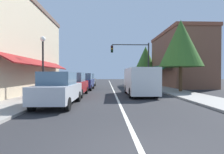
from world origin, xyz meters
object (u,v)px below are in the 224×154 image
parked_car_nearest_left (59,89)px  tree_right_far (146,58)px  street_lamp_left_near (43,56)px  van_in_lane (140,81)px  tree_right_near (181,43)px  traffic_signal_mast_arm (136,57)px  parked_car_third_left (85,82)px  parked_car_second_left (74,84)px  parked_car_far_left (88,80)px

parked_car_nearest_left → tree_right_far: size_ratio=0.64×
street_lamp_left_near → tree_right_far: (11.05, 17.18, 1.50)m
van_in_lane → tree_right_near: size_ratio=0.79×
parked_car_nearest_left → street_lamp_left_near: bearing=124.1°
traffic_signal_mast_arm → tree_right_far: tree_right_far is taller
parked_car_third_left → traffic_signal_mast_arm: size_ratio=0.71×
parked_car_nearest_left → van_in_lane: (5.10, 4.28, 0.27)m
parked_car_second_left → traffic_signal_mast_arm: size_ratio=0.72×
parked_car_third_left → van_in_lane: size_ratio=0.79×
tree_right_near → tree_right_far: 13.80m
street_lamp_left_near → parked_car_far_left: bearing=80.7°
parked_car_nearest_left → parked_car_far_left: same height
parked_car_nearest_left → tree_right_near: tree_right_near is taller
parked_car_second_left → street_lamp_left_near: bearing=-143.3°
parked_car_nearest_left → parked_car_far_left: bearing=90.7°
tree_right_near → tree_right_far: (0.01, 13.80, -0.03)m
parked_car_third_left → tree_right_far: bearing=50.5°
traffic_signal_mast_arm → tree_right_near: (2.89, -6.95, 0.49)m
tree_right_near → tree_right_far: bearing=90.0°
parked_car_third_left → tree_right_near: (9.03, -3.24, 3.55)m
tree_right_far → street_lamp_left_near: bearing=-122.8°
parked_car_far_left → street_lamp_left_near: 11.81m
parked_car_nearest_left → tree_right_far: bearing=66.2°
parked_car_far_left → tree_right_near: size_ratio=0.63×
street_lamp_left_near → tree_right_far: bearing=57.2°
parked_car_nearest_left → traffic_signal_mast_arm: bearing=65.2°
parked_car_far_left → tree_right_far: tree_right_far is taller
parked_car_second_left → tree_right_near: tree_right_near is taller
parked_car_third_left → parked_car_far_left: bearing=92.4°
van_in_lane → tree_right_far: size_ratio=0.81×
van_in_lane → parked_car_second_left: bearing=-177.4°
parked_car_second_left → van_in_lane: size_ratio=0.79×
parked_car_third_left → street_lamp_left_near: (-2.00, -6.61, 2.03)m
parked_car_second_left → traffic_signal_mast_arm: bearing=56.0°
street_lamp_left_near → tree_right_near: tree_right_near is taller
parked_car_nearest_left → van_in_lane: van_in_lane is taller
parked_car_far_left → tree_right_near: 12.73m
parked_car_nearest_left → tree_right_far: (9.21, 19.98, 3.53)m
tree_right_near → parked_car_far_left: bearing=138.4°
street_lamp_left_near → tree_right_near: bearing=17.0°
traffic_signal_mast_arm → tree_right_near: tree_right_near is taller
parked_car_second_left → van_in_lane: bearing=2.9°
parked_car_third_left → parked_car_far_left: same height
van_in_lane → traffic_signal_mast_arm: 9.36m
parked_car_nearest_left → parked_car_far_left: (0.05, 14.29, 0.00)m
parked_car_second_left → parked_car_third_left: 5.31m
street_lamp_left_near → tree_right_far: tree_right_far is taller
van_in_lane → parked_car_nearest_left: bearing=-139.2°
traffic_signal_mast_arm → parked_car_far_left: bearing=169.5°
parked_car_third_left → tree_right_near: bearing=-18.7°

